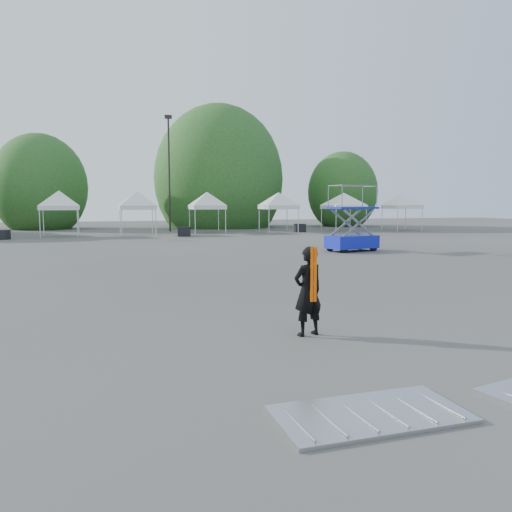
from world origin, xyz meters
name	(u,v)px	position (x,y,z in m)	size (l,w,h in m)	color
ground	(233,306)	(0.00, 0.00, 0.00)	(120.00, 120.00, 0.00)	#474442
light_pole_east	(169,167)	(3.00, 32.00, 5.52)	(0.60, 0.25, 9.80)	black
tree_mid_w	(40,187)	(-8.00, 40.00, 3.93)	(4.16, 4.16, 6.33)	#382314
tree_mid_e	(219,179)	(9.00, 39.00, 4.84)	(5.12, 5.12, 7.79)	#382314
tree_far_e	(342,192)	(22.00, 37.00, 3.63)	(3.84, 3.84, 5.84)	#382314
tent_d	(59,194)	(-5.53, 27.60, 3.06)	(3.77, 3.77, 3.88)	silver
tent_e	(137,195)	(-0.03, 27.79, 3.06)	(3.76, 3.76, 3.88)	silver
tent_f	(207,195)	(5.56, 28.77, 3.06)	(3.76, 3.76, 3.88)	silver
tent_g	(278,196)	(11.51, 28.19, 3.06)	(3.88, 3.88, 3.88)	silver
tent_h	(344,196)	(17.65, 28.37, 3.06)	(4.34, 4.34, 3.88)	silver
tent_extra_8	(402,196)	(22.95, 27.42, 3.06)	(3.80, 3.80, 3.88)	silver
man	(308,291)	(0.61, -2.93, 0.81)	(0.66, 0.51, 1.62)	black
scissor_lift	(352,218)	(9.20, 11.24, 1.66)	(2.75, 1.77, 3.28)	#0C0EA6
barrier_left	(370,413)	(-0.12, -6.34, 0.03)	(2.17, 1.09, 0.07)	#A1A4A9
crate_west	(2,235)	(-9.03, 25.65, 0.32)	(0.82, 0.64, 0.64)	black
crate_mid	(184,232)	(3.11, 25.41, 0.34)	(0.88, 0.68, 0.68)	black
crate_east	(300,228)	(13.32, 27.84, 0.35)	(0.89, 0.69, 0.69)	black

